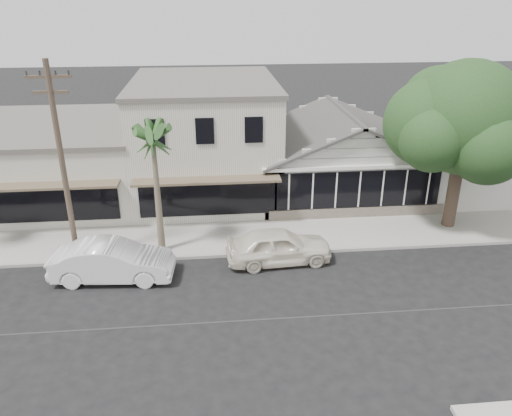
{
  "coord_description": "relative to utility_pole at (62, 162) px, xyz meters",
  "views": [
    {
      "loc": [
        -2.82,
        -15.44,
        11.42
      ],
      "look_at": [
        -0.73,
        6.0,
        1.97
      ],
      "focal_mm": 35.0,
      "sensor_mm": 36.0,
      "label": 1
    }
  ],
  "objects": [
    {
      "name": "ground",
      "position": [
        9.0,
        -5.2,
        -4.79
      ],
      "size": [
        140.0,
        140.0,
        0.0
      ],
      "primitive_type": "plane",
      "color": "black",
      "rests_on": "ground"
    },
    {
      "name": "sidewalk_north",
      "position": [
        1.0,
        1.55,
        -4.71
      ],
      "size": [
        90.0,
        3.5,
        0.15
      ],
      "primitive_type": "cube",
      "color": "#9E9991",
      "rests_on": "ground"
    },
    {
      "name": "corner_shop",
      "position": [
        14.0,
        7.27,
        -2.17
      ],
      "size": [
        10.4,
        8.6,
        5.1
      ],
      "color": "silver",
      "rests_on": "ground"
    },
    {
      "name": "side_cottage",
      "position": [
        22.2,
        6.3,
        -3.29
      ],
      "size": [
        6.0,
        6.0,
        3.0
      ],
      "primitive_type": "cube",
      "color": "silver",
      "rests_on": "ground"
    },
    {
      "name": "row_building_near",
      "position": [
        6.0,
        8.3,
        -1.54
      ],
      "size": [
        8.0,
        10.0,
        6.5
      ],
      "primitive_type": "cube",
      "color": "silver",
      "rests_on": "ground"
    },
    {
      "name": "row_building_midnear",
      "position": [
        -3.0,
        8.3,
        -2.69
      ],
      "size": [
        10.0,
        10.0,
        4.2
      ],
      "primitive_type": "cube",
      "color": "beige",
      "rests_on": "ground"
    },
    {
      "name": "utility_pole",
      "position": [
        0.0,
        0.0,
        0.0
      ],
      "size": [
        1.8,
        0.24,
        9.0
      ],
      "color": "brown",
      "rests_on": "ground"
    },
    {
      "name": "car_0",
      "position": [
        9.15,
        -0.9,
        -3.98
      ],
      "size": [
        4.86,
        2.22,
        1.61
      ],
      "primitive_type": "imported",
      "rotation": [
        0.0,
        0.0,
        1.64
      ],
      "color": "white",
      "rests_on": "ground"
    },
    {
      "name": "car_1",
      "position": [
        1.9,
        -1.66,
        -3.94
      ],
      "size": [
        5.25,
        2.16,
        1.69
      ],
      "primitive_type": "imported",
      "rotation": [
        0.0,
        0.0,
        1.5
      ],
      "color": "white",
      "rests_on": "ground"
    },
    {
      "name": "shade_tree",
      "position": [
        18.39,
        2.05,
        0.85
      ],
      "size": [
        7.72,
        6.98,
        8.57
      ],
      "rotation": [
        0.0,
        0.0,
        0.07
      ],
      "color": "#4E3A2F",
      "rests_on": "ground"
    },
    {
      "name": "palm_east",
      "position": [
        3.78,
        0.46,
        0.87
      ],
      "size": [
        2.72,
        2.72,
        6.67
      ],
      "color": "#726651",
      "rests_on": "ground"
    }
  ]
}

